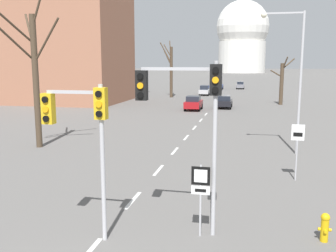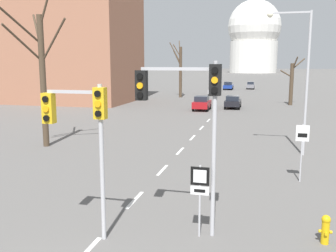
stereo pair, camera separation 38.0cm
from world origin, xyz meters
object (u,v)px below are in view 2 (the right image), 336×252
at_px(traffic_signal_near_right, 189,104).
at_px(sedan_far_right, 233,102).
at_px(sedan_near_right, 214,90).
at_px(fire_hydrant, 326,228).
at_px(traffic_signal_centre_tall, 82,123).
at_px(street_lamp_right, 300,68).
at_px(sedan_near_left, 228,86).
at_px(route_sign_post, 200,189).
at_px(speed_limit_sign, 302,143).
at_px(sedan_far_left, 202,103).
at_px(sedan_mid_centre, 251,85).

height_order(traffic_signal_near_right, sedan_far_right, traffic_signal_near_right).
relative_size(sedan_near_right, sedan_far_right, 1.00).
bearing_deg(fire_hydrant, traffic_signal_centre_tall, -169.68).
bearing_deg(street_lamp_right, sedan_near_left, 98.86).
bearing_deg(route_sign_post, speed_limit_sign, 61.21).
relative_size(sedan_near_left, sedan_far_left, 1.14).
bearing_deg(sedan_near_left, fire_hydrant, -82.72).
distance_m(route_sign_post, speed_limit_sign, 7.80).
bearing_deg(speed_limit_sign, sedan_near_right, 101.73).
distance_m(traffic_signal_near_right, sedan_near_right, 54.74).
bearing_deg(sedan_far_right, sedan_near_right, 103.95).
height_order(speed_limit_sign, sedan_near_right, speed_limit_sign).
bearing_deg(sedan_mid_centre, traffic_signal_centre_tall, -92.48).
height_order(speed_limit_sign, sedan_far_left, speed_limit_sign).
bearing_deg(sedan_far_right, fire_hydrant, -81.29).
bearing_deg(speed_limit_sign, street_lamp_right, 87.65).
height_order(sedan_mid_centre, sedan_far_right, sedan_mid_centre).
height_order(street_lamp_right, sedan_near_right, street_lamp_right).
distance_m(traffic_signal_centre_tall, sedan_mid_centre, 73.66).
bearing_deg(route_sign_post, sedan_far_left, 98.63).
height_order(traffic_signal_near_right, speed_limit_sign, traffic_signal_near_right).
relative_size(route_sign_post, sedan_near_right, 0.57).
bearing_deg(fire_hydrant, street_lamp_right, 89.61).
distance_m(fire_hydrant, sedan_far_right, 35.90).
xyz_separation_m(speed_limit_sign, fire_hydrant, (0.15, -6.37, -1.38)).
relative_size(traffic_signal_centre_tall, sedan_far_right, 1.18).
xyz_separation_m(traffic_signal_near_right, sedan_near_right, (-5.75, 54.33, -3.44)).
xyz_separation_m(traffic_signal_centre_tall, sedan_near_left, (-1.40, 70.65, -2.93)).
bearing_deg(sedan_far_left, sedan_far_right, 40.69).
distance_m(speed_limit_sign, sedan_mid_centre, 65.94).
height_order(sedan_near_right, sedan_far_left, sedan_near_right).
distance_m(fire_hydrant, sedan_far_left, 33.70).
height_order(route_sign_post, street_lamp_right, street_lamp_right).
distance_m(traffic_signal_centre_tall, sedan_far_right, 37.01).
relative_size(speed_limit_sign, sedan_far_right, 0.66).
distance_m(traffic_signal_centre_tall, sedan_far_left, 34.01).
height_order(route_sign_post, sedan_near_right, route_sign_post).
bearing_deg(sedan_mid_centre, sedan_near_left, -147.84).
bearing_deg(street_lamp_right, sedan_far_right, 103.19).
height_order(route_sign_post, sedan_far_left, route_sign_post).
distance_m(fire_hydrant, sedan_near_right, 54.98).
height_order(speed_limit_sign, street_lamp_right, street_lamp_right).
relative_size(traffic_signal_centre_tall, fire_hydrant, 5.29).
relative_size(sedan_far_left, sedan_far_right, 0.91).
distance_m(street_lamp_right, sedan_mid_centre, 60.56).
relative_size(traffic_signal_near_right, sedan_far_left, 1.48).
bearing_deg(street_lamp_right, traffic_signal_centre_tall, -119.56).
distance_m(route_sign_post, sedan_far_right, 35.98).
relative_size(speed_limit_sign, street_lamp_right, 0.32).
xyz_separation_m(traffic_signal_near_right, street_lamp_right, (4.38, 12.22, 0.99)).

